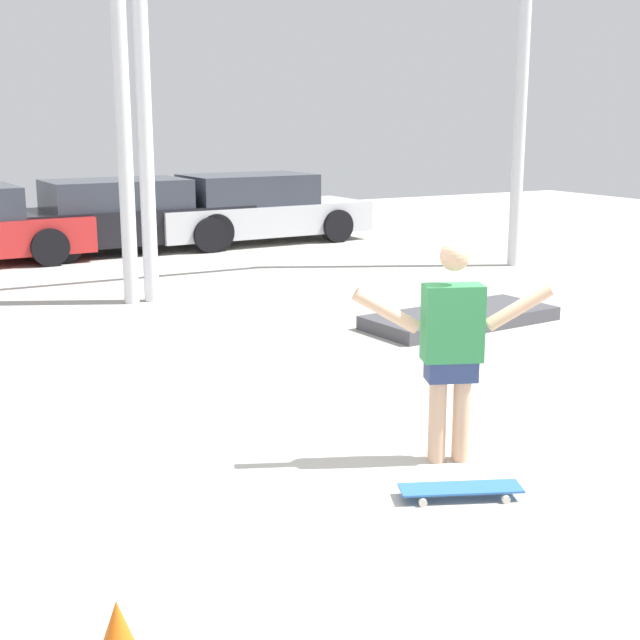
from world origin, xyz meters
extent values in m
plane|color=#B2ADA3|center=(0.00, 0.00, 0.00)|extent=(36.00, 36.00, 0.00)
cylinder|color=#DBAD89|center=(0.16, -0.31, 0.38)|extent=(0.13, 0.13, 0.76)
cylinder|color=#DBAD89|center=(0.32, -0.37, 0.38)|extent=(0.13, 0.13, 0.76)
cube|color=navy|center=(0.24, -0.34, 0.69)|extent=(0.41, 0.32, 0.17)
cube|color=#338C4C|center=(0.24, -0.34, 1.03)|extent=(0.47, 0.35, 0.55)
sphere|color=#DBAD89|center=(0.24, -0.34, 1.51)|extent=(0.21, 0.21, 0.21)
cylinder|color=#DBAD89|center=(-0.20, -0.16, 1.13)|extent=(0.49, 0.27, 0.34)
cylinder|color=#DBAD89|center=(0.68, -0.52, 1.13)|extent=(0.49, 0.27, 0.34)
cube|color=#2D66B2|center=(-0.08, -0.91, 0.07)|extent=(0.82, 0.51, 0.01)
cylinder|color=silver|center=(0.21, -0.92, 0.03)|extent=(0.06, 0.05, 0.05)
cylinder|color=silver|center=(0.13, -1.12, 0.03)|extent=(0.06, 0.05, 0.05)
cylinder|color=silver|center=(-0.29, -0.71, 0.03)|extent=(0.06, 0.05, 0.05)
cylinder|color=silver|center=(-0.37, -0.91, 0.03)|extent=(0.06, 0.05, 0.05)
cube|color=#47474C|center=(2.98, 3.14, 0.08)|extent=(2.47, 1.21, 0.16)
cylinder|color=silver|center=(-0.14, 6.28, 3.16)|extent=(0.20, 0.20, 6.32)
cylinder|color=silver|center=(0.14, 6.28, 3.16)|extent=(0.20, 0.20, 6.32)
cylinder|color=silver|center=(6.45, 6.28, 3.16)|extent=(0.20, 0.20, 6.32)
cylinder|color=black|center=(-0.52, 11.67, 0.32)|extent=(0.65, 0.24, 0.64)
cylinder|color=black|center=(-0.45, 9.91, 0.32)|extent=(0.65, 0.24, 0.64)
cube|color=black|center=(1.18, 10.93, 0.50)|extent=(4.58, 1.78, 0.62)
cube|color=#2D333D|center=(1.00, 10.93, 1.07)|extent=(2.53, 1.60, 0.52)
cylinder|color=black|center=(2.57, 11.78, 0.35)|extent=(0.71, 0.24, 0.71)
cylinder|color=black|center=(2.61, 10.15, 0.35)|extent=(0.71, 0.24, 0.71)
cylinder|color=black|center=(-0.25, 11.71, 0.35)|extent=(0.71, 0.24, 0.71)
cylinder|color=black|center=(-0.21, 10.08, 0.35)|extent=(0.71, 0.24, 0.71)
cube|color=#B7BABF|center=(3.82, 10.95, 0.47)|extent=(4.50, 1.85, 0.59)
cube|color=#2D333D|center=(3.64, 10.95, 1.06)|extent=(2.50, 1.65, 0.58)
cylinder|color=black|center=(5.16, 11.83, 0.33)|extent=(0.66, 0.24, 0.65)
cylinder|color=black|center=(5.22, 10.18, 0.33)|extent=(0.66, 0.24, 0.65)
cylinder|color=black|center=(2.41, 11.73, 0.33)|extent=(0.66, 0.24, 0.65)
cylinder|color=black|center=(2.47, 10.08, 0.33)|extent=(0.66, 0.24, 0.65)
camera|label=1|loc=(-3.48, -5.27, 2.45)|focal=50.00mm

